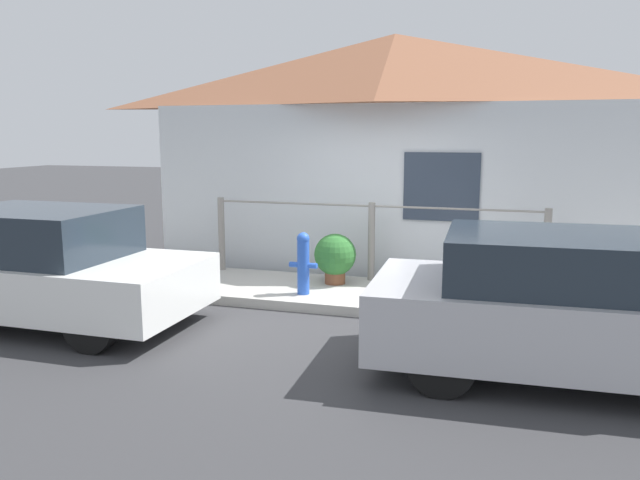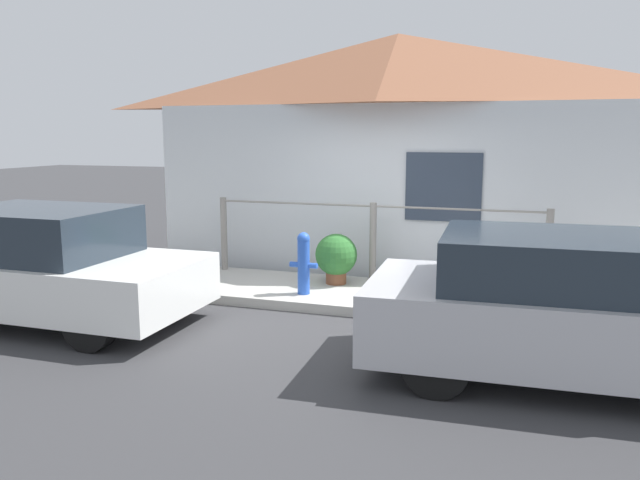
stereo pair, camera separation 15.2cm
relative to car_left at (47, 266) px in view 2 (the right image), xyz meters
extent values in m
plane|color=#38383A|center=(3.37, 1.26, -0.68)|extent=(60.00, 60.00, 0.00)
cube|color=#B2AFA8|center=(3.37, 2.09, -0.61)|extent=(24.00, 1.65, 0.13)
cube|color=silver|center=(3.37, 3.29, 0.67)|extent=(7.44, 0.12, 2.70)
cube|color=#2D3847|center=(4.30, 3.22, 0.81)|extent=(1.10, 0.04, 1.00)
pyramid|color=#A36647|center=(3.37, 4.33, 2.59)|extent=(7.84, 2.20, 1.14)
cylinder|color=gray|center=(0.97, 2.76, 0.02)|extent=(0.10, 0.10, 1.14)
cylinder|color=gray|center=(3.37, 2.76, 0.02)|extent=(0.10, 0.10, 1.14)
cylinder|color=gray|center=(5.77, 2.76, 0.02)|extent=(0.10, 0.10, 1.14)
cylinder|color=gray|center=(3.37, 2.76, 0.54)|extent=(4.80, 0.03, 0.03)
cube|color=white|center=(0.04, 0.00, -0.17)|extent=(3.65, 1.73, 0.58)
cube|color=#232D38|center=(-0.10, 0.00, 0.41)|extent=(2.01, 1.52, 0.57)
cylinder|color=black|center=(1.18, 0.74, -0.38)|extent=(0.59, 0.20, 0.59)
cylinder|color=black|center=(1.17, -0.75, -0.38)|extent=(0.59, 0.20, 0.59)
cylinder|color=black|center=(-1.09, 0.75, -0.38)|extent=(0.59, 0.20, 0.59)
cube|color=#B7B7BC|center=(5.90, 0.00, -0.13)|extent=(3.80, 1.86, 0.65)
cube|color=#232D38|center=(5.76, -0.01, 0.44)|extent=(2.11, 1.59, 0.48)
cylinder|color=black|center=(4.72, 0.69, -0.38)|extent=(0.60, 0.22, 0.59)
cylinder|color=black|center=(4.78, -0.78, -0.38)|extent=(0.60, 0.22, 0.59)
cylinder|color=blue|center=(2.68, 1.71, -0.19)|extent=(0.16, 0.16, 0.72)
sphere|color=blue|center=(2.68, 1.71, 0.20)|extent=(0.17, 0.17, 0.17)
cylinder|color=blue|center=(2.56, 1.71, -0.16)|extent=(0.15, 0.07, 0.07)
cylinder|color=blue|center=(2.79, 1.71, -0.16)|extent=(0.15, 0.07, 0.07)
cylinder|color=brown|center=(2.92, 2.40, -0.45)|extent=(0.29, 0.29, 0.20)
sphere|color=#2D6B2D|center=(2.92, 2.40, -0.13)|extent=(0.60, 0.60, 0.60)
camera|label=1|loc=(5.28, -6.00, 1.58)|focal=35.00mm
camera|label=2|loc=(5.43, -5.95, 1.58)|focal=35.00mm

